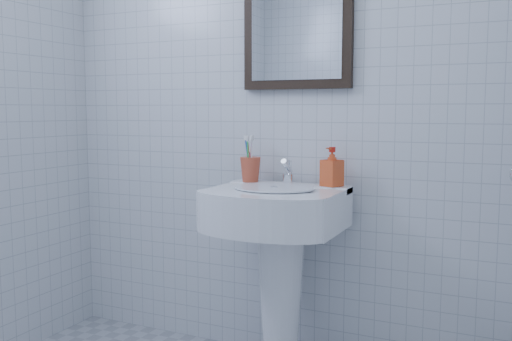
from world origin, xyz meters
The scene contains 6 objects.
wall_back centered at (0.00, 1.20, 1.25)m, with size 2.20×0.02×2.50m, color silver.
washbasin centered at (0.12, 0.99, 0.56)m, with size 0.54×0.40×0.83m.
faucet centered at (0.12, 1.08, 0.87)m, with size 0.05×0.10×0.12m.
toothbrush_cup centered at (-0.07, 1.09, 0.88)m, with size 0.09×0.09×0.11m, color #B9462B, non-canonical shape.
soap_dispenser centered at (0.31, 1.10, 0.91)m, with size 0.07×0.08×0.17m, color red.
wall_mirror centered at (0.12, 1.18, 1.55)m, with size 0.50×0.04×0.62m.
Camera 1 is at (1.04, -1.20, 1.15)m, focal length 40.00 mm.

